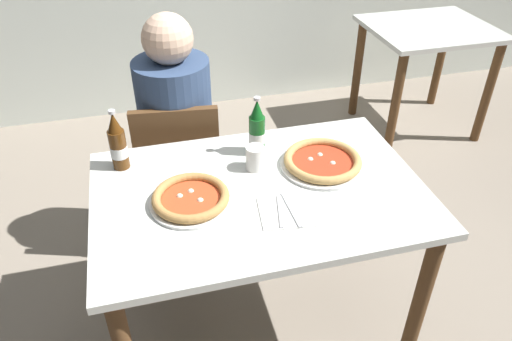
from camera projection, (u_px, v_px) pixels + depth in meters
ground_plane at (259, 321)px, 2.22m from camera, size 8.00×8.00×0.00m
dining_table_main at (259, 213)px, 1.86m from camera, size 1.20×0.80×0.75m
chair_behind_table at (180, 166)px, 2.38m from camera, size 0.44×0.44×0.85m
diner_seated at (179, 143)px, 2.36m from camera, size 0.34×0.34×1.21m
dining_table_background at (426, 49)px, 3.31m from camera, size 0.80×0.70×0.75m
pizza_margherita_near at (191, 199)px, 1.71m from camera, size 0.29×0.29×0.04m
pizza_marinara_far at (323, 162)px, 1.90m from camera, size 0.33×0.33×0.04m
beer_bottle_left at (257, 130)px, 1.93m from camera, size 0.07×0.07×0.25m
beer_bottle_center at (118, 144)px, 1.85m from camera, size 0.07×0.07×0.25m
napkin_with_cutlery at (286, 211)px, 1.69m from camera, size 0.20×0.20×0.01m
paper_cup at (255, 158)px, 1.87m from camera, size 0.07×0.07×0.09m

